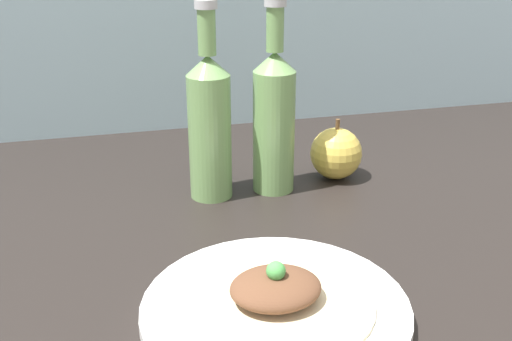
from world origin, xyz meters
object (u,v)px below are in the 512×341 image
plated_food (276,293)px  apple (336,153)px  plate (275,308)px  cider_bottle_left (209,123)px  cider_bottle_right (274,118)px

plated_food → apple: bearing=59.3°
plate → plated_food: 1.79cm
cider_bottle_left → apple: cider_bottle_left is taller
plated_food → cider_bottle_right: size_ratio=0.72×
plated_food → apple: apple is taller
plate → apple: size_ratio=2.86×
cider_bottle_left → apple: size_ratio=2.92×
plated_food → cider_bottle_right: (8.73, 31.27, 8.59)cm
plated_food → cider_bottle_left: (-0.91, 31.27, 8.59)cm
apple → cider_bottle_left: bearing=-175.2°
plated_food → apple: size_ratio=2.10×
plate → apple: bearing=59.3°
cider_bottle_left → plated_food: bearing=-88.3°
plated_food → cider_bottle_left: 32.44cm
plate → apple: 38.50cm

